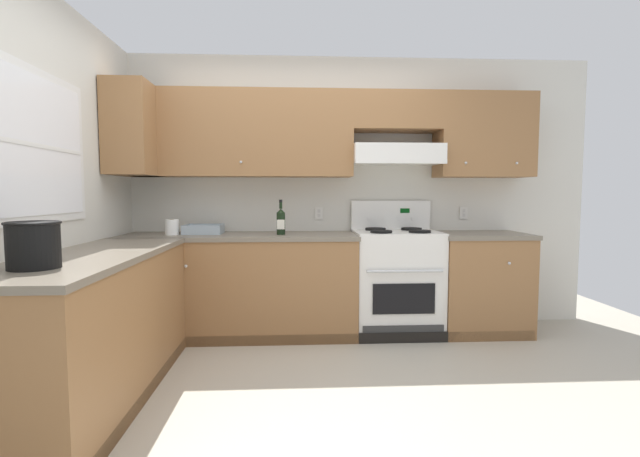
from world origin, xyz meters
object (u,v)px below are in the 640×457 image
Objects in this scene: stove at (396,281)px; paper_towel_roll at (172,227)px; bowl at (204,231)px; wine_bottle at (281,221)px; bucket at (34,244)px.

paper_towel_roll is at bearing -179.11° from stove.
stove reaches higher than bowl.
wine_bottle is 1.25× the size of bucket.
stove is 2.86m from bucket.
paper_towel_roll is at bearing 84.24° from bucket.
bucket is at bearing -95.76° from paper_towel_roll.
stove is 3.93× the size of wine_bottle.
stove is 1.18m from wine_bottle.
stove is at bearing 3.65° from wine_bottle.
bowl is 0.28m from paper_towel_roll.
bucket reaches higher than bowl.
wine_bottle reaches higher than paper_towel_roll.
stove is 8.92× the size of paper_towel_roll.
bowl is 2.49× the size of paper_towel_roll.
wine_bottle is 2.27× the size of paper_towel_roll.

